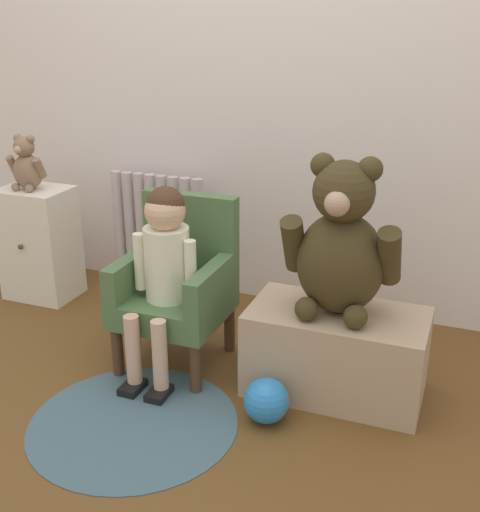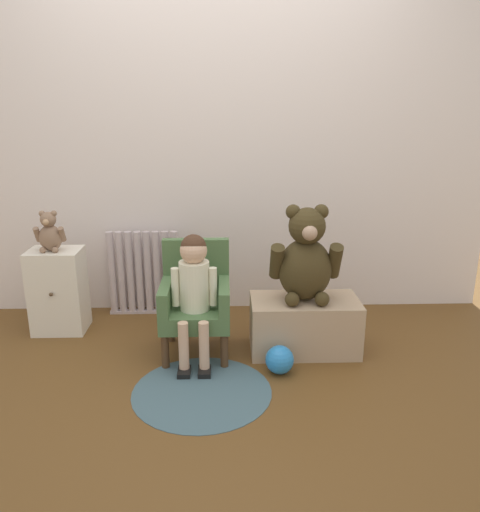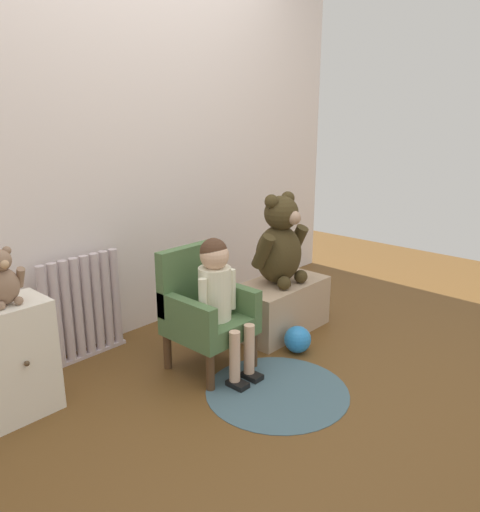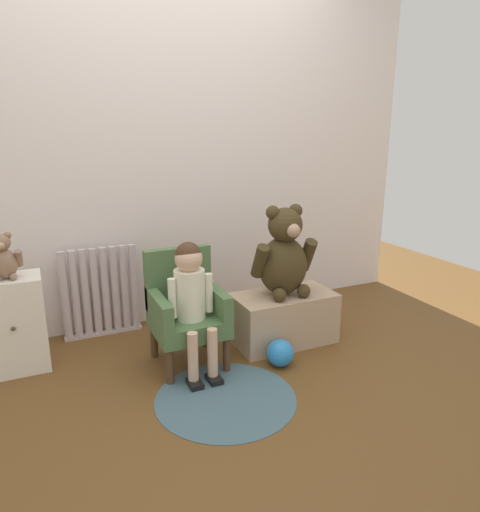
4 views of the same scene
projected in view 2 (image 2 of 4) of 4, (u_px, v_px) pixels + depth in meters
The scene contains 11 objects.
ground_plane at pixel (213, 394), 2.54m from camera, with size 6.00×6.00×0.00m, color brown.
back_wall at pixel (214, 138), 3.32m from camera, with size 3.80×0.05×2.40m, color silver.
radiator at pixel (144, 273), 3.44m from camera, with size 0.50×0.05×0.59m.
small_dresser at pixel (58, 291), 3.18m from camera, with size 0.33×0.27×0.54m.
child_armchair at pixel (196, 299), 2.90m from camera, with size 0.39×0.40×0.65m.
child_figure at pixel (194, 280), 2.76m from camera, with size 0.25×0.35×0.73m.
low_bench at pixel (304, 325), 2.95m from camera, with size 0.63×0.34×0.32m, color tan.
large_teddy_bear at pixel (306, 259), 2.84m from camera, with size 0.41×0.29×0.56m.
small_teddy_bear at pixel (50, 233), 3.06m from camera, with size 0.18×0.13×0.25m.
floor_rug at pixel (202, 391), 2.55m from camera, with size 0.72×0.72×0.01m, color #435F6B.
toy_ball at pixel (280, 360), 2.71m from camera, with size 0.16×0.16×0.16m, color #2A81D0.
Camera 2 is at (0.07, -2.23, 1.40)m, focal length 35.00 mm.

